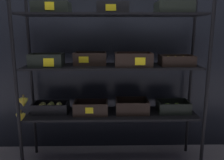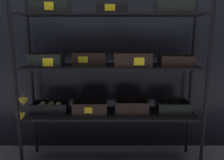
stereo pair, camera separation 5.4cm
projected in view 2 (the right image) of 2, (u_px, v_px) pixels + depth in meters
storefront_wall at (112, 31)px, 2.64m from camera, size 4.14×0.12×2.75m
display_rack at (111, 68)px, 2.31m from camera, size 1.86×0.47×1.69m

